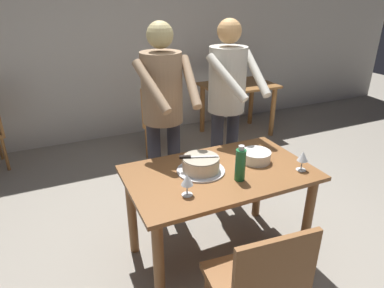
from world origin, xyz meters
TOP-DOWN VIEW (x-y plane):
  - ground_plane at (0.00, 0.00)m, footprint 14.00×14.00m
  - back_wall at (0.00, 2.83)m, footprint 10.00×0.12m
  - main_dining_table at (0.00, 0.00)m, footprint 1.31×0.78m
  - cake_on_platter at (-0.12, 0.05)m, footprint 0.34×0.34m
  - cake_knife at (-0.19, 0.08)m, footprint 0.26×0.11m
  - plate_stack at (0.32, 0.03)m, footprint 0.22×0.22m
  - wine_glass_near at (-0.33, -0.19)m, footprint 0.08×0.08m
  - wine_glass_far at (0.53, -0.22)m, footprint 0.08×0.08m
  - water_bottle at (0.06, -0.16)m, footprint 0.07×0.07m
  - person_cutting_cake at (-0.20, 0.60)m, footprint 0.47×0.56m
  - person_standing_beside at (0.41, 0.63)m, footprint 0.46×0.57m
  - chair_near_side at (-0.18, -0.77)m, footprint 0.48×0.48m
  - background_table at (1.47, 2.13)m, footprint 1.00×0.70m
  - background_chair_0 at (0.23, 1.91)m, footprint 0.57×0.57m

SIDE VIEW (x-z plane):
  - ground_plane at x=0.00m, z-range 0.00..0.00m
  - chair_near_side at x=-0.18m, z-range 0.04..0.94m
  - background_chair_0 at x=0.23m, z-range 0.04..0.94m
  - background_table at x=1.47m, z-range 0.21..0.95m
  - main_dining_table at x=0.00m, z-range 0.24..0.99m
  - plate_stack at x=0.32m, z-range 0.75..0.83m
  - cake_on_platter at x=-0.12m, z-range 0.75..0.86m
  - wine_glass_near at x=-0.33m, z-range 0.78..0.92m
  - wine_glass_far at x=0.53m, z-range 0.78..0.92m
  - water_bottle at x=0.06m, z-range 0.74..0.99m
  - cake_knife at x=-0.19m, z-range 0.86..0.88m
  - person_cutting_cake at x=-0.20m, z-range 0.22..1.94m
  - person_standing_beside at x=0.41m, z-range 0.22..1.94m
  - back_wall at x=0.00m, z-range 0.00..2.70m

